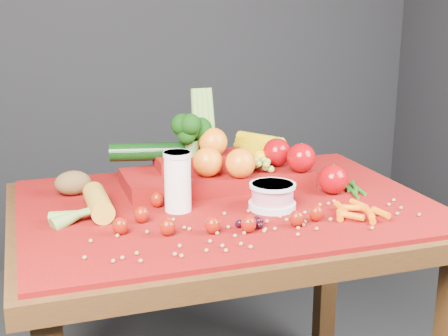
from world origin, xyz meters
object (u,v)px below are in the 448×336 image
object	(u,v)px
table	(226,240)
yogurt_bowl	(272,195)
produce_mound	(225,164)
milk_glass	(178,179)

from	to	relation	value
table	yogurt_bowl	bearing A→B (deg)	-40.27
produce_mound	yogurt_bowl	bearing A→B (deg)	-78.20
table	milk_glass	xyz separation A→B (m)	(-0.14, -0.02, 0.19)
table	yogurt_bowl	size ratio (longest dim) A/B	9.11
table	yogurt_bowl	xyz separation A→B (m)	(0.10, -0.08, 0.14)
milk_glass	produce_mound	size ratio (longest dim) A/B	0.25
yogurt_bowl	table	bearing A→B (deg)	139.73
yogurt_bowl	produce_mound	xyz separation A→B (m)	(-0.05, 0.23, 0.03)
yogurt_bowl	produce_mound	size ratio (longest dim) A/B	0.20
table	milk_glass	bearing A→B (deg)	-170.91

